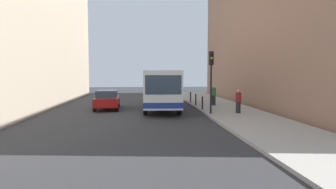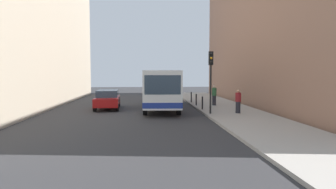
{
  "view_description": "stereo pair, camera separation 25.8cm",
  "coord_description": "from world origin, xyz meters",
  "px_view_note": "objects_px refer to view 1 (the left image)",
  "views": [
    {
      "loc": [
        -1.01,
        -21.07,
        2.84
      ],
      "look_at": [
        0.92,
        1.11,
        1.25
      ],
      "focal_mm": 32.38,
      "sensor_mm": 36.0,
      "label": 1
    },
    {
      "loc": [
        -0.75,
        -21.09,
        2.84
      ],
      "look_at": [
        0.92,
        1.11,
        1.25
      ],
      "focal_mm": 32.38,
      "sensor_mm": 36.0,
      "label": 2
    }
  ],
  "objects_px": {
    "bollard_near": "(202,103)",
    "bollard_mid": "(196,100)",
    "bus": "(160,87)",
    "traffic_light": "(211,70)",
    "bollard_far": "(191,97)",
    "car_beside_bus": "(107,99)",
    "pedestrian_near_signal": "(238,101)",
    "pedestrian_mid_sidewalk": "(214,95)"
  },
  "relations": [
    {
      "from": "bollard_near",
      "to": "bollard_mid",
      "type": "relative_size",
      "value": 1.0
    },
    {
      "from": "bollard_near",
      "to": "bollard_mid",
      "type": "height_order",
      "value": "same"
    },
    {
      "from": "bus",
      "to": "traffic_light",
      "type": "xyz_separation_m",
      "value": [
        3.07,
        -4.65,
        1.28
      ]
    },
    {
      "from": "bollard_mid",
      "to": "bollard_far",
      "type": "xyz_separation_m",
      "value": [
        0.0,
        2.7,
        0.0
      ]
    },
    {
      "from": "car_beside_bus",
      "to": "bollard_near",
      "type": "xyz_separation_m",
      "value": [
        7.18,
        -2.07,
        -0.16
      ]
    },
    {
      "from": "pedestrian_near_signal",
      "to": "car_beside_bus",
      "type": "bearing_deg",
      "value": -153.9
    },
    {
      "from": "bollard_mid",
      "to": "pedestrian_near_signal",
      "type": "relative_size",
      "value": 0.6
    },
    {
      "from": "bus",
      "to": "bollard_far",
      "type": "xyz_separation_m",
      "value": [
        2.97,
        3.09,
        -1.1
      ]
    },
    {
      "from": "bollard_near",
      "to": "bollard_far",
      "type": "bearing_deg",
      "value": 90.0
    },
    {
      "from": "bollard_far",
      "to": "pedestrian_mid_sidewalk",
      "type": "distance_m",
      "value": 3.11
    },
    {
      "from": "bus",
      "to": "traffic_light",
      "type": "bearing_deg",
      "value": 125.05
    },
    {
      "from": "bollard_far",
      "to": "pedestrian_near_signal",
      "type": "relative_size",
      "value": 0.6
    },
    {
      "from": "bus",
      "to": "bollard_far",
      "type": "height_order",
      "value": "bus"
    },
    {
      "from": "pedestrian_mid_sidewalk",
      "to": "traffic_light",
      "type": "bearing_deg",
      "value": -174.54
    },
    {
      "from": "car_beside_bus",
      "to": "bollard_far",
      "type": "relative_size",
      "value": 4.72
    },
    {
      "from": "bollard_far",
      "to": "pedestrian_near_signal",
      "type": "distance_m",
      "value": 7.9
    },
    {
      "from": "bollard_near",
      "to": "bollard_far",
      "type": "height_order",
      "value": "same"
    },
    {
      "from": "bus",
      "to": "pedestrian_mid_sidewalk",
      "type": "relative_size",
      "value": 6.7
    },
    {
      "from": "bollard_far",
      "to": "pedestrian_near_signal",
      "type": "height_order",
      "value": "pedestrian_near_signal"
    },
    {
      "from": "bus",
      "to": "bollard_near",
      "type": "distance_m",
      "value": 3.93
    },
    {
      "from": "car_beside_bus",
      "to": "pedestrian_mid_sidewalk",
      "type": "relative_size",
      "value": 2.71
    },
    {
      "from": "pedestrian_near_signal",
      "to": "bollard_near",
      "type": "bearing_deg",
      "value": -176.96
    },
    {
      "from": "bus",
      "to": "pedestrian_mid_sidewalk",
      "type": "bearing_deg",
      "value": -173.41
    },
    {
      "from": "traffic_light",
      "to": "bollard_far",
      "type": "height_order",
      "value": "traffic_light"
    },
    {
      "from": "car_beside_bus",
      "to": "bollard_near",
      "type": "distance_m",
      "value": 7.47
    },
    {
      "from": "traffic_light",
      "to": "bollard_mid",
      "type": "distance_m",
      "value": 5.57
    },
    {
      "from": "bollard_near",
      "to": "bollard_far",
      "type": "xyz_separation_m",
      "value": [
        0.0,
        5.41,
        0.0
      ]
    },
    {
      "from": "bollard_far",
      "to": "pedestrian_mid_sidewalk",
      "type": "height_order",
      "value": "pedestrian_mid_sidewalk"
    },
    {
      "from": "bus",
      "to": "bollard_near",
      "type": "xyz_separation_m",
      "value": [
        2.97,
        -2.32,
        -1.1
      ]
    },
    {
      "from": "car_beside_bus",
      "to": "traffic_light",
      "type": "bearing_deg",
      "value": 146.09
    },
    {
      "from": "traffic_light",
      "to": "pedestrian_mid_sidewalk",
      "type": "height_order",
      "value": "traffic_light"
    },
    {
      "from": "bollard_near",
      "to": "pedestrian_mid_sidewalk",
      "type": "xyz_separation_m",
      "value": [
        1.51,
        2.71,
        0.35
      ]
    },
    {
      "from": "bus",
      "to": "pedestrian_near_signal",
      "type": "xyz_separation_m",
      "value": [
        4.97,
        -4.55,
        -0.79
      ]
    },
    {
      "from": "car_beside_bus",
      "to": "pedestrian_near_signal",
      "type": "distance_m",
      "value": 10.13
    },
    {
      "from": "bus",
      "to": "pedestrian_mid_sidewalk",
      "type": "xyz_separation_m",
      "value": [
        4.48,
        0.39,
        -0.75
      ]
    },
    {
      "from": "bollard_near",
      "to": "pedestrian_mid_sidewalk",
      "type": "distance_m",
      "value": 3.12
    },
    {
      "from": "car_beside_bus",
      "to": "bollard_mid",
      "type": "height_order",
      "value": "car_beside_bus"
    },
    {
      "from": "bollard_near",
      "to": "bollard_mid",
      "type": "distance_m",
      "value": 2.7
    },
    {
      "from": "pedestrian_mid_sidewalk",
      "to": "bollard_mid",
      "type": "bearing_deg",
      "value": 111.48
    },
    {
      "from": "car_beside_bus",
      "to": "bollard_far",
      "type": "xyz_separation_m",
      "value": [
        7.18,
        3.34,
        -0.16
      ]
    },
    {
      "from": "pedestrian_near_signal",
      "to": "traffic_light",
      "type": "bearing_deg",
      "value": -125.87
    },
    {
      "from": "car_beside_bus",
      "to": "bollard_near",
      "type": "bearing_deg",
      "value": 161.15
    }
  ]
}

